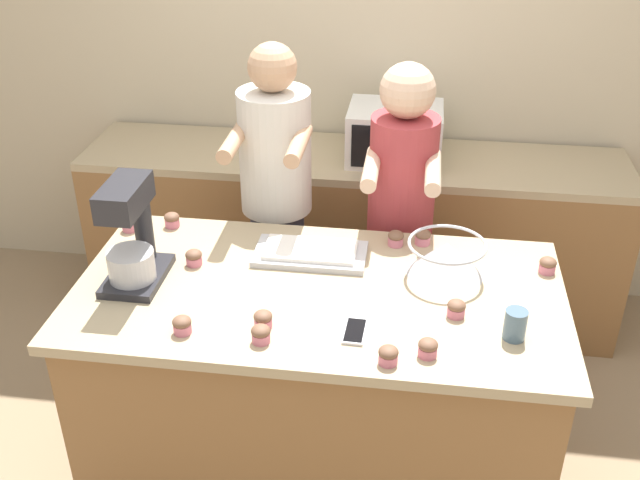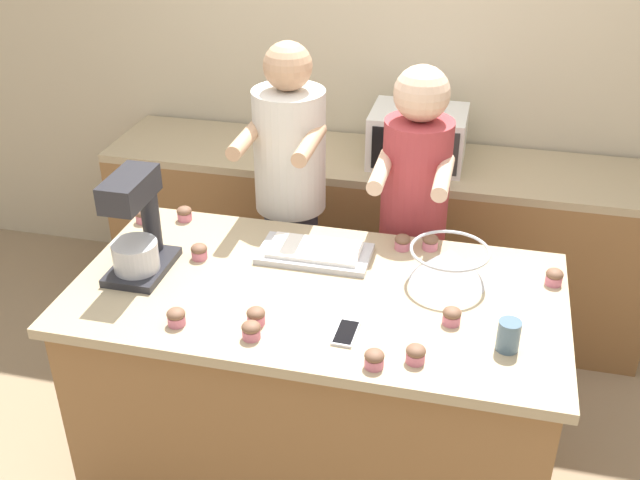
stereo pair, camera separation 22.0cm
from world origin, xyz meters
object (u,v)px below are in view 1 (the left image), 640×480
(cupcake_10, at_px, (388,355))
(cupcake_11, at_px, (194,257))
(baking_tray, at_px, (310,253))
(cupcake_0, at_px, (263,319))
(cupcake_9, at_px, (172,220))
(cupcake_5, at_px, (548,265))
(cupcake_4, at_px, (428,348))
(cupcake_7, at_px, (182,325))
(cell_phone, at_px, (355,331))
(cupcake_3, at_px, (261,334))
(cupcake_6, at_px, (396,238))
(person_left, at_px, (277,216))
(person_right, at_px, (399,227))
(mixing_bowl, at_px, (446,258))
(cupcake_2, at_px, (423,237))
(stand_mixer, at_px, (132,239))
(drinking_glass, at_px, (515,325))
(microwave_oven, at_px, (395,134))
(cupcake_1, at_px, (456,308))
(cupcake_8, at_px, (129,224))

(cupcake_10, height_order, cupcake_11, same)
(baking_tray, distance_m, cupcake_0, 0.48)
(baking_tray, distance_m, cupcake_9, 0.63)
(cupcake_5, bearing_deg, cupcake_4, -127.79)
(cupcake_7, relative_size, cupcake_10, 1.00)
(cell_phone, height_order, cupcake_3, cupcake_3)
(cell_phone, bearing_deg, cupcake_6, 80.22)
(person_left, relative_size, cupcake_7, 26.06)
(cell_phone, distance_m, cupcake_10, 0.19)
(cupcake_6, bearing_deg, cupcake_4, -78.71)
(person_right, bearing_deg, cupcake_10, -89.51)
(mixing_bowl, bearing_deg, cupcake_2, 111.86)
(stand_mixer, bearing_deg, cupcake_6, 22.54)
(stand_mixer, relative_size, drinking_glass, 3.73)
(cupcake_5, relative_size, cupcake_9, 1.00)
(baking_tray, bearing_deg, cupcake_4, -50.06)
(person_right, xyz_separation_m, cupcake_6, (-0.01, -0.29, 0.11))
(cupcake_5, bearing_deg, microwave_oven, 121.31)
(cupcake_11, bearing_deg, cupcake_4, -25.90)
(cupcake_10, bearing_deg, microwave_oven, 92.49)
(microwave_oven, distance_m, cupcake_5, 1.22)
(cupcake_0, distance_m, cupcake_10, 0.45)
(person_left, relative_size, cupcake_4, 26.06)
(cupcake_5, distance_m, cupcake_7, 1.37)
(stand_mixer, xyz_separation_m, cupcake_4, (1.08, -0.30, -0.14))
(drinking_glass, relative_size, cupcake_1, 1.68)
(cupcake_6, bearing_deg, cupcake_11, -161.32)
(drinking_glass, bearing_deg, mixing_bowl, 121.57)
(person_right, xyz_separation_m, cell_phone, (-0.11, -0.90, 0.08))
(cupcake_3, relative_size, cupcake_11, 1.00)
(person_left, bearing_deg, cupcake_7, -97.68)
(cupcake_5, bearing_deg, cupcake_7, -156.02)
(person_right, bearing_deg, mixing_bowl, -68.82)
(drinking_glass, height_order, cupcake_9, drinking_glass)
(person_left, height_order, stand_mixer, person_left)
(person_left, relative_size, drinking_glass, 15.54)
(drinking_glass, xyz_separation_m, cupcake_4, (-0.28, -0.13, -0.02))
(cupcake_0, height_order, cupcake_2, same)
(cupcake_4, relative_size, cupcake_11, 1.00)
(baking_tray, height_order, cupcake_10, cupcake_10)
(cupcake_8, bearing_deg, baking_tray, -7.83)
(cupcake_10, bearing_deg, stand_mixer, 159.47)
(mixing_bowl, relative_size, cupcake_3, 4.60)
(cupcake_3, bearing_deg, cell_phone, 16.89)
(mixing_bowl, height_order, cupcake_1, mixing_bowl)
(person_right, distance_m, mixing_bowl, 0.54)
(drinking_glass, distance_m, cupcake_4, 0.31)
(cell_phone, bearing_deg, cupcake_10, -50.19)
(mixing_bowl, xyz_separation_m, cupcake_6, (-0.20, 0.19, -0.04))
(baking_tray, relative_size, cupcake_5, 6.82)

